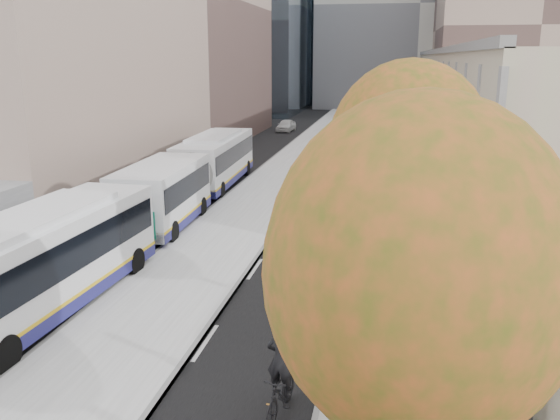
% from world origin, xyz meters
% --- Properties ---
extents(bus_platform, '(4.25, 150.00, 0.15)m').
position_xyz_m(bus_platform, '(-3.88, 35.00, 0.07)').
color(bus_platform, '#A6A6A6').
rests_on(bus_platform, ground).
extents(sidewalk, '(4.75, 150.00, 0.08)m').
position_xyz_m(sidewalk, '(4.12, 35.00, 0.04)').
color(sidewalk, gray).
rests_on(sidewalk, ground).
extents(building_tan, '(18.00, 92.00, 8.00)m').
position_xyz_m(building_tan, '(15.50, 64.00, 4.00)').
color(building_tan, '#AA9B88').
rests_on(building_tan, ground).
extents(building_far_block, '(30.00, 18.00, 30.00)m').
position_xyz_m(building_far_block, '(6.00, 96.00, 15.00)').
color(building_far_block, '#A6A39A').
rests_on(building_far_block, ground).
extents(bus_shelter, '(1.90, 4.40, 2.53)m').
position_xyz_m(bus_shelter, '(5.69, 10.96, 2.19)').
color(bus_shelter, '#383A3F').
rests_on(bus_shelter, sidewalk).
extents(tree_b, '(4.00, 4.00, 6.97)m').
position_xyz_m(tree_b, '(3.60, 5.00, 5.04)').
color(tree_b, '#302212').
rests_on(tree_b, sidewalk).
extents(tree_c, '(4.20, 4.20, 7.28)m').
position_xyz_m(tree_c, '(3.60, 13.00, 5.25)').
color(tree_c, '#302212').
rests_on(tree_c, sidewalk).
extents(bus_far, '(3.26, 17.94, 2.98)m').
position_xyz_m(bus_far, '(-7.25, 27.99, 1.63)').
color(bus_far, white).
rests_on(bus_far, ground).
extents(cyclist, '(0.76, 1.78, 2.21)m').
position_xyz_m(cyclist, '(1.04, 9.07, 0.82)').
color(cyclist, black).
rests_on(cyclist, ground).
extents(distant_car, '(1.80, 3.86, 1.28)m').
position_xyz_m(distant_car, '(-8.05, 59.65, 0.64)').
color(distant_car, silver).
rests_on(distant_car, ground).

